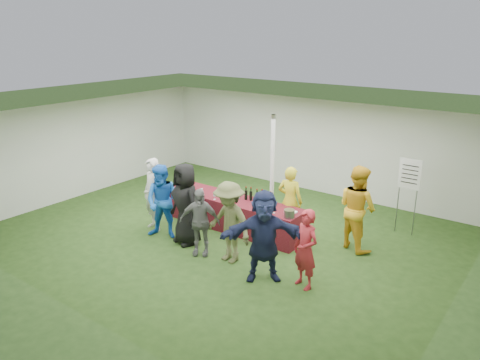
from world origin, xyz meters
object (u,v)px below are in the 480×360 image
Objects in this scene: customer_4 at (229,222)px; customer_3 at (200,222)px; wine_list_sign at (409,180)px; staff_pourer at (290,201)px; serving_table at (233,213)px; customer_1 at (163,202)px; dump_bucket at (289,214)px; customer_6 at (306,249)px; customer_5 at (264,236)px; staff_back at (357,208)px; customer_0 at (153,194)px; customer_2 at (186,204)px.

customer_3 is at bearing -162.10° from customer_4.
customer_3 is at bearing -130.63° from wine_list_sign.
staff_pourer is (-2.13, -1.65, -0.49)m from wine_list_sign.
customer_1 is at bearing -125.64° from serving_table.
staff_pourer is at bearing 119.62° from dump_bucket.
customer_6 is at bearing -21.51° from customer_1.
customer_6 is at bearing 121.90° from staff_pourer.
customer_3 is 0.82× the size of customer_5.
staff_back is 2.11m from customer_6.
staff_pourer reaches higher than customer_3.
wine_list_sign is (3.40, 2.14, 0.94)m from serving_table.
customer_4 is at bearing -121.41° from dump_bucket.
customer_5 is (-0.86, -2.31, -0.04)m from staff_back.
wine_list_sign is 5.91m from customer_0.
customer_2 is 1.08× the size of customer_4.
customer_2 is (1.14, -0.09, 0.05)m from customer_0.
customer_2 reaches higher than customer_3.
serving_table is 1.43m from staff_pourer.
serving_table is 2.00× the size of wine_list_sign.
customer_2 is at bearing -177.73° from customer_4.
dump_bucket is at bearing -126.28° from wine_list_sign.
serving_table is 2.19× the size of staff_pourer.
customer_3 is at bearing -137.34° from dump_bucket.
staff_back is at bearing 56.97° from customer_4.
customer_2 is 3.05m from customer_6.
staff_back reaches higher than customer_4.
serving_table is 2.93m from staff_back.
customer_5 is at bearing 93.74° from staff_back.
customer_2 is (0.62, 0.08, 0.06)m from customer_1.
serving_table is 1.75m from customer_4.
wine_list_sign is 0.96× the size of staff_back.
customer_5 is at bearing 8.99° from customer_2.
wine_list_sign is at bearing 98.56° from customer_6.
customer_5 is (0.97, -0.19, 0.04)m from customer_4.
wine_list_sign is at bearing 50.78° from customer_0.
customer_0 is 3.43m from customer_5.
customer_4 is at bearing 11.63° from customer_0.
customer_2 is at bearing 128.64° from customer_3.
customer_0 reaches higher than staff_pourer.
serving_table is at bearing 70.58° from customer_3.
staff_back is 3.71m from customer_2.
customer_4 reaches higher than customer_3.
staff_pourer reaches higher than customer_6.
customer_0 is at bearing -145.89° from wine_list_sign.
wine_list_sign reaches higher than dump_bucket.
staff_back reaches higher than customer_0.
staff_back is 1.09× the size of customer_4.
wine_list_sign is at bearing 19.87° from customer_3.
customer_4 reaches higher than serving_table.
customer_6 is at bearing 14.88° from customer_2.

